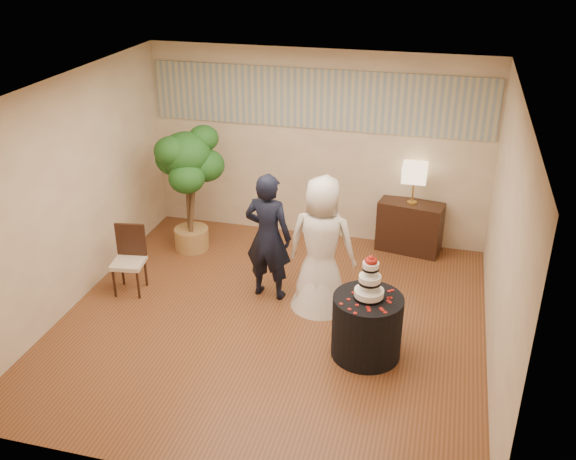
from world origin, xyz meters
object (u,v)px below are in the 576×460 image
(groom, at_px, (268,237))
(table_lamp, at_px, (414,184))
(console, at_px, (410,227))
(cake_table, at_px, (367,326))
(ficus_tree, at_px, (188,190))
(side_chair, at_px, (128,261))
(wedding_cake, at_px, (370,277))
(bride, at_px, (322,244))

(groom, xyz_separation_m, table_lamp, (1.63, 1.70, 0.21))
(groom, relative_size, console, 1.85)
(cake_table, xyz_separation_m, console, (0.24, 2.65, 0.01))
(console, distance_m, ficus_tree, 3.22)
(console, distance_m, side_chair, 3.97)
(groom, height_order, ficus_tree, ficus_tree)
(wedding_cake, bearing_deg, table_lamp, 84.83)
(groom, height_order, side_chair, groom)
(bride, distance_m, console, 2.07)
(bride, bearing_deg, console, -114.59)
(groom, xyz_separation_m, console, (1.63, 1.70, -0.46))
(table_lamp, relative_size, ficus_tree, 0.31)
(groom, xyz_separation_m, bride, (0.69, -0.08, 0.02))
(ficus_tree, bearing_deg, groom, -33.46)
(groom, distance_m, side_chair, 1.84)
(wedding_cake, height_order, side_chair, wedding_cake)
(ficus_tree, height_order, side_chair, ficus_tree)
(cake_table, relative_size, console, 0.85)
(bride, height_order, side_chair, bride)
(ficus_tree, bearing_deg, bride, -25.80)
(cake_table, height_order, console, console)
(table_lamp, distance_m, ficus_tree, 3.17)
(groom, xyz_separation_m, side_chair, (-1.76, -0.37, -0.39))
(bride, height_order, wedding_cake, bride)
(console, height_order, table_lamp, table_lamp)
(cake_table, height_order, ficus_tree, ficus_tree)
(groom, height_order, wedding_cake, groom)
(side_chair, bearing_deg, table_lamp, 23.02)
(wedding_cake, height_order, ficus_tree, ficus_tree)
(groom, bearing_deg, side_chair, 18.74)
(bride, distance_m, wedding_cake, 1.12)
(console, bearing_deg, ficus_tree, -156.59)
(cake_table, distance_m, ficus_tree, 3.47)
(console, relative_size, ficus_tree, 0.48)
(side_chair, bearing_deg, bride, -1.58)
(wedding_cake, xyz_separation_m, table_lamp, (0.24, 2.65, 0.05))
(groom, distance_m, cake_table, 1.75)
(wedding_cake, bearing_deg, cake_table, 0.00)
(groom, relative_size, bride, 0.97)
(groom, relative_size, ficus_tree, 0.89)
(groom, relative_size, table_lamp, 2.87)
(ficus_tree, bearing_deg, table_lamp, 13.54)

